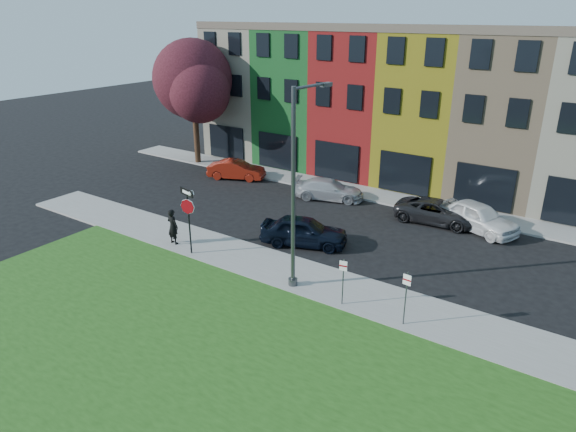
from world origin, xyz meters
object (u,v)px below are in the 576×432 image
Objects in this scene: stop_sign at (188,208)px; street_lamp at (296,191)px; man at (173,227)px; sedan_near at (304,231)px.

street_lamp reaches higher than stop_sign.
street_lamp is (7.46, 0.05, 3.34)m from man.
stop_sign is 5.98m from sedan_near.
man is 0.22× the size of street_lamp.
sedan_near is 0.57× the size of street_lamp.
sedan_near is (3.90, 4.19, -1.73)m from stop_sign.
stop_sign reaches higher than man.
street_lamp is at bearing -172.59° from sedan_near.
stop_sign is 2.14m from man.
stop_sign is at bearing 116.61° from sedan_near.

